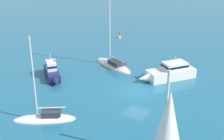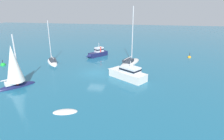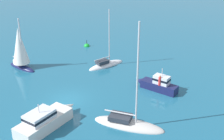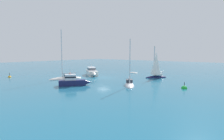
{
  "view_description": "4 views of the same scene",
  "coord_description": "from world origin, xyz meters",
  "views": [
    {
      "loc": [
        -24.69,
        -13.4,
        13.77
      ],
      "look_at": [
        1.85,
        4.39,
        0.81
      ],
      "focal_mm": 47.7,
      "sensor_mm": 36.0,
      "label": 1
    },
    {
      "loc": [
        7.78,
        -27.05,
        10.03
      ],
      "look_at": [
        2.92,
        -1.53,
        1.17
      ],
      "focal_mm": 30.42,
      "sensor_mm": 36.0,
      "label": 2
    },
    {
      "loc": [
        29.16,
        4.6,
        16.43
      ],
      "look_at": [
        -5.9,
        4.74,
        0.89
      ],
      "focal_mm": 49.97,
      "sensor_mm": 36.0,
      "label": 3
    },
    {
      "loc": [
        -25.99,
        28.36,
        5.44
      ],
      "look_at": [
        -1.14,
        -1.45,
        1.64
      ],
      "focal_mm": 29.07,
      "sensor_mm": 36.0,
      "label": 4
    }
  ],
  "objects": [
    {
      "name": "ketch",
      "position": [
        -9.37,
        3.93,
        0.13
      ],
      "size": [
        4.48,
        5.2,
        8.04
      ],
      "rotation": [
        0.0,
        0.0,
        2.23
      ],
      "color": "white",
      "rests_on": "ground"
    },
    {
      "name": "skiff",
      "position": [
        0.13,
        -11.76,
        0.0
      ],
      "size": [
        2.64,
        1.75,
        0.46
      ],
      "rotation": [
        0.0,
        0.0,
        0.3
      ],
      "color": "silver",
      "rests_on": "ground"
    },
    {
      "name": "powerboat",
      "position": [
        5.04,
        -1.39,
        0.78
      ],
      "size": [
        6.6,
        5.21,
        2.71
      ],
      "rotation": [
        0.0,
        0.0,
        2.54
      ],
      "color": "silver",
      "rests_on": "ground"
    },
    {
      "name": "mooring_buoy",
      "position": [
        16.26,
        12.6,
        0.01
      ],
      "size": [
        0.68,
        0.68,
        1.33
      ],
      "color": "orange",
      "rests_on": "ground"
    },
    {
      "name": "sloop",
      "position": [
        -8.61,
        -7.12,
        2.5
      ],
      "size": [
        3.83,
        4.46,
        7.23
      ],
      "rotation": [
        0.0,
        0.0,
        0.91
      ],
      "color": "#191E4C",
      "rests_on": "ground"
    },
    {
      "name": "powerboat_1",
      "position": [
        -2.34,
        9.87,
        0.72
      ],
      "size": [
        3.99,
        4.88,
        2.77
      ],
      "rotation": [
        0.0,
        0.0,
        4.08
      ],
      "color": "#191E4C",
      "rests_on": "ground"
    },
    {
      "name": "ground_plane",
      "position": [
        0.0,
        0.0,
        0.0
      ],
      "size": [
        160.0,
        160.0,
        0.0
      ],
      "primitive_type": "plane",
      "color": "#1E607F"
    },
    {
      "name": "channel_buoy",
      "position": [
        -17.17,
        0.81,
        0.0
      ],
      "size": [
        0.88,
        0.88,
        1.43
      ],
      "color": "green",
      "rests_on": "ground"
    },
    {
      "name": "sailboat",
      "position": [
        4.77,
        6.19,
        0.15
      ],
      "size": [
        4.17,
        7.03,
        10.46
      ],
      "rotation": [
        0.0,
        0.0,
        1.23
      ],
      "color": "silver",
      "rests_on": "ground"
    }
  ]
}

